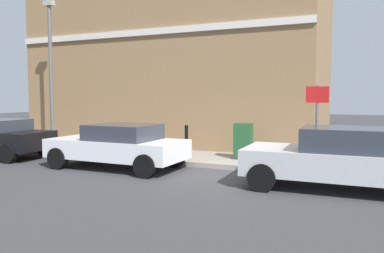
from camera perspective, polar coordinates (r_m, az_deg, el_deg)
ground at (r=10.37m, az=4.90°, el=-7.41°), size 80.00×80.00×0.00m
sidewalk at (r=14.99m, az=-14.79°, el=-3.57°), size 2.39×30.00×0.15m
corner_building at (r=18.38m, az=-0.61°, el=10.78°), size 7.80×12.49×8.31m
car_silver at (r=9.31m, az=21.82°, el=-4.42°), size 1.99×4.37×1.44m
car_white at (r=11.48m, az=-11.07°, el=-2.78°), size 1.97×4.15×1.33m
utility_cabinet at (r=12.20m, az=7.74°, el=-2.40°), size 0.46×0.61×1.15m
bollard_near_cabinet at (r=12.99m, az=-0.85°, el=-1.84°), size 0.14×0.14×1.04m
bollard_far_kerb at (r=12.86m, az=-9.67°, el=-1.97°), size 0.14×0.14×1.04m
street_sign at (r=10.81m, az=18.35°, el=1.75°), size 0.08×0.60×2.30m
lamppost at (r=16.01m, az=-20.57°, el=8.38°), size 0.20×0.44×5.72m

